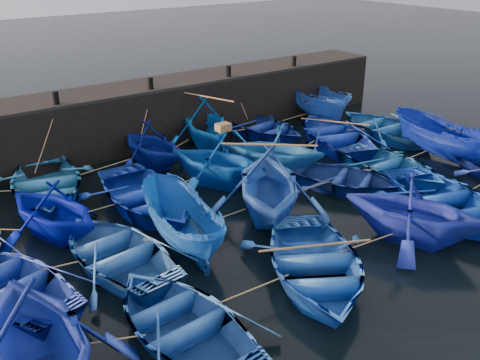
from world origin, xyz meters
TOP-DOWN VIEW (x-y plane):
  - ground at (0.00, 0.00)m, footprint 120.00×120.00m
  - quay_wall at (0.00, 10.50)m, footprint 26.00×2.50m
  - quay_top at (0.00, 10.50)m, footprint 26.00×2.50m
  - bollard_1 at (-4.00, 9.60)m, footprint 0.24×0.24m
  - bollard_2 at (0.00, 9.60)m, footprint 0.24×0.24m
  - bollard_3 at (4.00, 9.60)m, footprint 0.24×0.24m
  - bollard_4 at (8.00, 9.60)m, footprint 0.24×0.24m
  - boat_1 at (-5.49, 7.20)m, footprint 4.85×5.89m
  - boat_2 at (-1.11, 7.64)m, footprint 3.56×4.00m
  - boat_3 at (1.81, 8.23)m, footprint 4.97×5.34m
  - boat_4 at (4.76, 7.91)m, footprint 3.79×4.92m
  - boat_5 at (8.52, 8.15)m, footprint 2.87×5.11m
  - boat_7 at (-6.15, 4.26)m, footprint 4.28×4.61m
  - boat_8 at (-3.08, 4.28)m, footprint 3.97×5.40m
  - boat_9 at (-0.01, 4.63)m, footprint 4.75×5.00m
  - boat_10 at (2.35, 4.23)m, footprint 5.04×5.12m
  - boat_11 at (6.54, 5.14)m, footprint 5.20×6.11m
  - boat_12 at (9.27, 4.67)m, footprint 3.61×4.96m
  - boat_13 at (-8.17, 1.83)m, footprint 4.65×5.52m
  - boat_14 at (-5.29, 1.63)m, footprint 3.84×5.03m
  - boat_15 at (-3.37, 1.49)m, footprint 2.16×4.46m
  - boat_16 at (-0.10, 1.54)m, footprint 6.05×6.21m
  - boat_17 at (3.53, 1.52)m, footprint 4.58×5.10m
  - boat_18 at (5.73, 1.30)m, footprint 3.34×4.66m
  - boat_19 at (8.89, 1.39)m, footprint 1.86×4.65m
  - boat_20 at (-8.35, -1.50)m, footprint 4.04×4.64m
  - boat_21 at (-5.37, -1.98)m, footprint 3.60×4.82m
  - boat_22 at (-1.41, -2.05)m, footprint 5.72×6.23m
  - boat_23 at (2.39, -2.24)m, footprint 5.01×5.27m
  - boat_24 at (4.69, -1.86)m, footprint 5.13×6.11m
  - wooden_crate at (0.29, 4.63)m, footprint 0.50×0.39m
  - mooring_ropes at (0.23, 5.01)m, footprint 17.21×11.78m
  - loose_oars at (1.71, 3.21)m, footprint 10.21×12.36m

SIDE VIEW (x-z plane):
  - ground at x=0.00m, z-range 0.00..0.00m
  - boat_17 at x=3.53m, z-range 0.00..0.87m
  - boat_4 at x=4.76m, z-range 0.00..0.94m
  - boat_21 at x=-5.37m, z-range 0.00..0.96m
  - boat_18 at x=5.73m, z-range 0.00..0.96m
  - boat_14 at x=-5.29m, z-range 0.00..0.97m
  - boat_13 at x=-8.17m, z-range 0.00..0.98m
  - boat_12 at x=9.27m, z-range 0.00..1.01m
  - boat_22 at x=-1.41m, z-range 0.00..1.06m
  - boat_1 at x=-5.49m, z-range 0.00..1.06m
  - boat_11 at x=6.54m, z-range 0.00..1.08m
  - boat_24 at x=4.69m, z-range 0.00..1.09m
  - boat_8 at x=-3.08m, z-range 0.00..1.09m
  - boat_15 at x=-3.37m, z-range 0.00..1.66m
  - mooring_ropes at x=0.23m, z-range -0.17..1.93m
  - boat_19 at x=8.89m, z-range 0.00..1.78m
  - boat_5 at x=8.52m, z-range 0.00..1.87m
  - boat_2 at x=-1.11m, z-range 0.00..1.92m
  - boat_7 at x=-6.15m, z-range 0.00..1.98m
  - boat_10 at x=2.35m, z-range 0.00..2.04m
  - boat_9 at x=-0.01m, z-range 0.00..2.06m
  - boat_23 at x=2.39m, z-range 0.00..2.18m
  - boat_3 at x=1.81m, z-range 0.00..2.28m
  - boat_20 at x=-8.35m, z-range 0.00..2.37m
  - boat_16 at x=-0.10m, z-range 0.00..2.49m
  - quay_wall at x=0.00m, z-range 0.00..2.50m
  - loose_oars at x=1.71m, z-range 1.01..2.50m
  - wooden_crate at x=0.29m, z-range 2.06..2.33m
  - quay_top at x=0.00m, z-range 2.50..2.62m
  - bollard_1 at x=-4.00m, z-range 2.62..3.12m
  - bollard_2 at x=0.00m, z-range 2.62..3.12m
  - bollard_3 at x=4.00m, z-range 2.62..3.12m
  - bollard_4 at x=8.00m, z-range 2.62..3.12m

